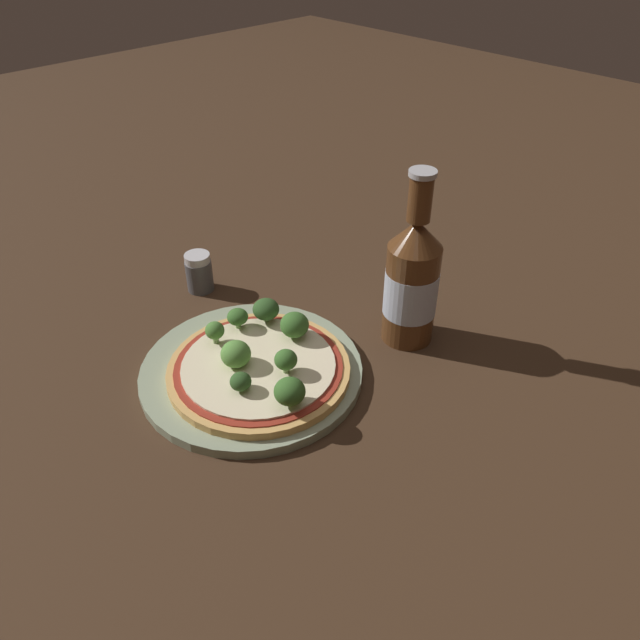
% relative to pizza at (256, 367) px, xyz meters
% --- Properties ---
extents(ground_plane, '(3.00, 3.00, 0.00)m').
position_rel_pizza_xyz_m(ground_plane, '(0.00, 0.00, -0.02)').
color(ground_plane, '#3D2819').
extents(plate, '(0.26, 0.26, 0.01)m').
position_rel_pizza_xyz_m(plate, '(-0.01, -0.00, -0.01)').
color(plate, '#93A384').
rests_on(plate, ground_plane).
extents(pizza, '(0.21, 0.21, 0.01)m').
position_rel_pizza_xyz_m(pizza, '(0.00, 0.00, 0.00)').
color(pizza, tan).
rests_on(pizza, plate).
extents(broccoli_floret_0, '(0.03, 0.03, 0.03)m').
position_rel_pizza_xyz_m(broccoli_floret_0, '(-0.07, 0.03, 0.02)').
color(broccoli_floret_0, '#7A9E5B').
rests_on(broccoli_floret_0, pizza).
extents(broccoli_floret_1, '(0.02, 0.02, 0.02)m').
position_rel_pizza_xyz_m(broccoli_floret_1, '(0.02, -0.04, 0.02)').
color(broccoli_floret_1, '#7A9E5B').
rests_on(broccoli_floret_1, pizza).
extents(broccoli_floret_2, '(0.03, 0.03, 0.03)m').
position_rel_pizza_xyz_m(broccoli_floret_2, '(-0.05, 0.06, 0.02)').
color(broccoli_floret_2, '#7A9E5B').
rests_on(broccoli_floret_2, pizza).
extents(broccoli_floret_3, '(0.02, 0.02, 0.03)m').
position_rel_pizza_xyz_m(broccoli_floret_3, '(-0.06, -0.01, 0.02)').
color(broccoli_floret_3, '#7A9E5B').
rests_on(broccoli_floret_3, pizza).
extents(broccoli_floret_4, '(0.03, 0.03, 0.03)m').
position_rel_pizza_xyz_m(broccoli_floret_4, '(0.04, 0.01, 0.02)').
color(broccoli_floret_4, '#7A9E5B').
rests_on(broccoli_floret_4, pizza).
extents(broccoli_floret_5, '(0.03, 0.03, 0.03)m').
position_rel_pizza_xyz_m(broccoli_floret_5, '(0.08, -0.02, 0.02)').
color(broccoli_floret_5, '#7A9E5B').
rests_on(broccoli_floret_5, pizza).
extents(broccoli_floret_6, '(0.03, 0.03, 0.03)m').
position_rel_pizza_xyz_m(broccoli_floret_6, '(-0.00, 0.06, 0.02)').
color(broccoli_floret_6, '#7A9E5B').
rests_on(broccoli_floret_6, pizza).
extents(broccoli_floret_7, '(0.03, 0.03, 0.03)m').
position_rel_pizza_xyz_m(broccoli_floret_7, '(-0.01, -0.02, 0.02)').
color(broccoli_floret_7, '#7A9E5B').
rests_on(broccoli_floret_7, pizza).
extents(beer_bottle, '(0.06, 0.06, 0.22)m').
position_rel_pizza_xyz_m(beer_bottle, '(0.07, 0.19, 0.06)').
color(beer_bottle, '#563319').
rests_on(beer_bottle, ground_plane).
extents(pepper_shaker, '(0.04, 0.04, 0.06)m').
position_rel_pizza_xyz_m(pepper_shaker, '(-0.20, 0.06, 0.01)').
color(pepper_shaker, '#4C4C51').
rests_on(pepper_shaker, ground_plane).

